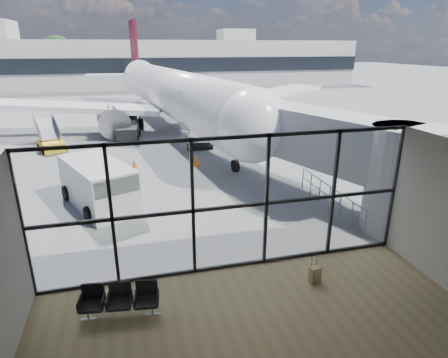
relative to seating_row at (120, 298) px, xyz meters
name	(u,v)px	position (x,y,z in m)	size (l,w,h in m)	color
ground	(150,103)	(3.53, 41.50, -0.52)	(220.00, 220.00, 0.00)	slate
lounge_shell	(296,282)	(3.53, -3.30, 2.13)	(12.02, 8.01, 4.51)	brown
glass_curtain_wall	(230,205)	(3.53, 1.50, 1.73)	(12.10, 0.12, 4.50)	white
jet_bridge	(286,133)	(8.43, 8.57, 2.24)	(8.00, 16.50, 4.33)	gray
apron_railing	(330,194)	(9.13, 5.00, 0.20)	(0.06, 5.46, 1.11)	gray
far_terminal	(137,63)	(2.94, 63.47, 3.69)	(80.00, 12.20, 11.00)	#AFAFAA
tree_4	(25,56)	(-17.47, 73.50, 4.74)	(5.61, 5.61, 8.07)	#382619
tree_5	(58,52)	(-11.47, 73.50, 5.36)	(6.27, 6.27, 9.03)	#382619
seating_row	(120,298)	(0.00, 0.00, 0.00)	(2.10, 0.86, 0.94)	gray
suitcase	(315,275)	(5.86, -0.01, -0.23)	(0.38, 0.30, 0.94)	#8E774F
airliner	(169,91)	(4.43, 26.18, 2.58)	(33.78, 39.33, 10.16)	white
service_van	(99,184)	(-0.92, 7.95, 0.54)	(3.77, 5.15, 2.05)	silver
belt_loader	(128,131)	(0.54, 21.04, 0.14)	(2.00, 4.39, 1.96)	black
mobile_stairs	(51,144)	(-4.81, 19.05, -0.02)	(2.32, 3.23, 2.07)	yellow
traffic_cone_a	(134,164)	(0.75, 13.45, -0.26)	(0.38, 0.38, 0.54)	#E7580C
traffic_cone_b	(197,161)	(4.51, 12.97, -0.20)	(0.46, 0.46, 0.66)	orange
traffic_cone_c	(235,147)	(7.75, 15.64, -0.20)	(0.46, 0.46, 0.66)	#E7430C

